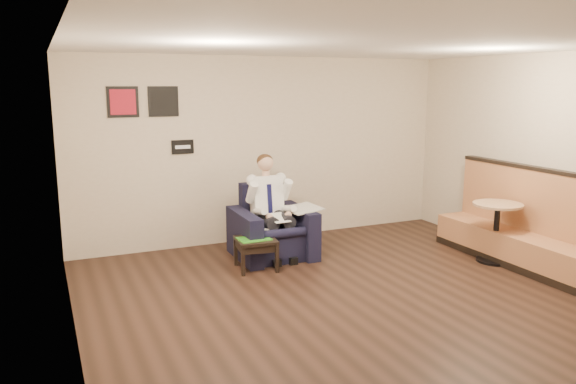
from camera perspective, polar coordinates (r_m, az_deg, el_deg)
name	(u,v)px	position (r m, az deg, el deg)	size (l,w,h in m)	color
ground	(368,304)	(6.38, 8.15, -11.20)	(6.00, 6.00, 0.00)	black
wall_back	(266,149)	(8.65, -2.24, 4.34)	(6.00, 0.02, 2.80)	beige
wall_left	(69,203)	(5.08, -21.39, -1.09)	(0.02, 6.00, 2.80)	beige
wall_right	(573,163)	(8.01, 26.96, 2.63)	(0.02, 6.00, 2.80)	beige
ceiling	(376,43)	(5.93, 8.90, 14.76)	(6.00, 6.00, 0.02)	white
seating_sign	(183,147)	(8.23, -10.65, 4.52)	(0.32, 0.02, 0.20)	black
art_print_left	(123,102)	(8.04, -16.43, 8.77)	(0.42, 0.03, 0.42)	#B11528
art_print_right	(163,101)	(8.13, -12.55, 8.97)	(0.42, 0.03, 0.42)	black
armchair	(272,222)	(7.84, -1.61, -3.06)	(1.03, 1.03, 0.99)	black
seated_man	(276,211)	(7.68, -1.25, -1.95)	(0.65, 0.97, 1.36)	white
lap_papers	(279,218)	(7.60, -0.94, -2.63)	(0.23, 0.32, 0.01)	white
newspaper	(303,208)	(7.86, 1.49, -1.67)	(0.43, 0.54, 0.01)	silver
side_table	(256,254)	(7.40, -3.28, -6.28)	(0.50, 0.50, 0.41)	black
green_folder	(254,239)	(7.31, -3.47, -4.76)	(0.41, 0.29, 0.01)	green
coffee_mug	(266,232)	(7.47, -2.28, -4.12)	(0.07, 0.07, 0.09)	white
smartphone	(256,235)	(7.48, -3.23, -4.41)	(0.13, 0.06, 0.01)	black
banquette	(517,217)	(8.11, 22.27, -2.34)	(0.60, 2.52, 1.29)	#A4673F
cafe_table	(496,233)	(8.14, 20.37, -3.89)	(0.66, 0.66, 0.81)	tan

